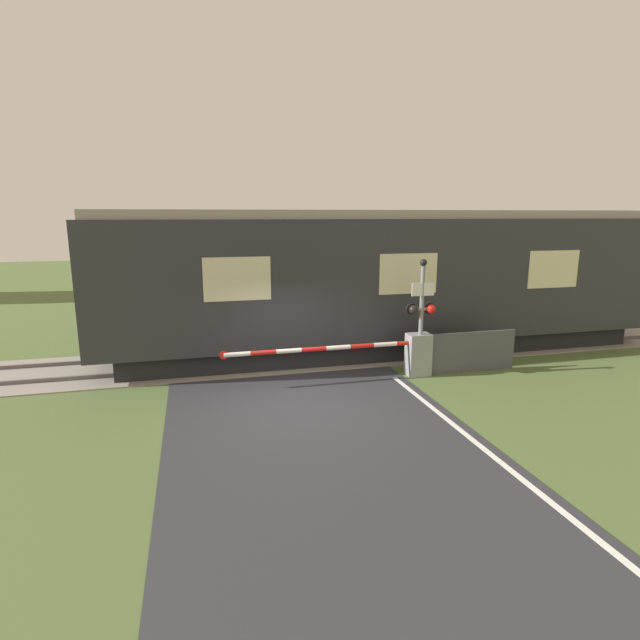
# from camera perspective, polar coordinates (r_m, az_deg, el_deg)

# --- Properties ---
(ground_plane) EXTENTS (80.00, 80.00, 0.00)m
(ground_plane) POSITION_cam_1_polar(r_m,az_deg,el_deg) (11.46, -2.16, -9.33)
(ground_plane) COLOR #4C6033
(track_bed) EXTENTS (36.00, 3.20, 0.13)m
(track_bed) POSITION_cam_1_polar(r_m,az_deg,el_deg) (14.79, -5.10, -4.33)
(track_bed) COLOR gray
(track_bed) RESTS_ON ground_plane
(train) EXTENTS (16.86, 2.95, 4.28)m
(train) POSITION_cam_1_polar(r_m,az_deg,el_deg) (15.27, 7.75, 4.42)
(train) COLOR black
(train) RESTS_ON ground_plane
(crossing_barrier) EXTENTS (5.42, 0.44, 1.12)m
(crossing_barrier) POSITION_cam_1_polar(r_m,az_deg,el_deg) (13.18, 9.47, -3.79)
(crossing_barrier) COLOR gray
(crossing_barrier) RESTS_ON ground_plane
(signal_post) EXTENTS (0.79, 0.26, 3.07)m
(signal_post) POSITION_cam_1_polar(r_m,az_deg,el_deg) (13.05, 11.54, 1.10)
(signal_post) COLOR gray
(signal_post) RESTS_ON ground_plane
(roadside_fence) EXTENTS (2.88, 0.06, 1.10)m
(roadside_fence) POSITION_cam_1_polar(r_m,az_deg,el_deg) (13.93, 16.36, -3.56)
(roadside_fence) COLOR #4C4C51
(roadside_fence) RESTS_ON ground_plane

